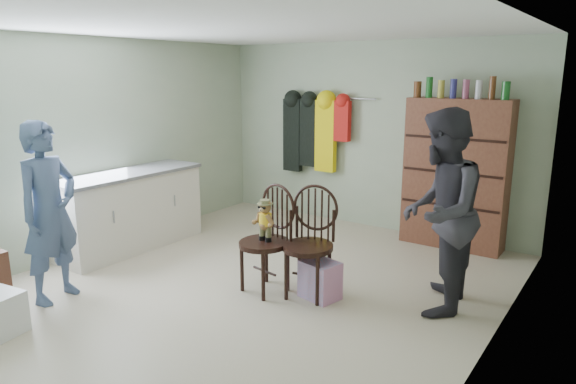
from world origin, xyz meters
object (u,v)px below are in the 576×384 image
Objects in this scene: chair_far at (311,238)px; dresser at (456,173)px; chair_front at (268,231)px; counter at (129,210)px.

chair_far is 2.32m from dresser.
chair_far is (0.39, 0.15, -0.03)m from chair_front.
dresser is at bearing 35.69° from counter.
dresser is at bearing 61.74° from chair_far.
counter is 2.15m from chair_front.
chair_front is 0.99× the size of chair_far.
counter is 2.53m from chair_far.
chair_far is at bearing 32.31° from chair_front.
chair_far is at bearing 2.34° from counter.
dresser is at bearing 76.46° from chair_front.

